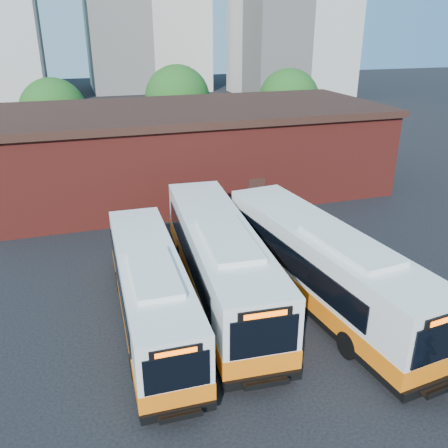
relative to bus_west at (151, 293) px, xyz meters
name	(u,v)px	position (x,y,z in m)	size (l,w,h in m)	color
ground	(309,336)	(6.05, -2.91, -1.50)	(220.00, 220.00, 0.00)	black
bus_west	(151,293)	(0.00, 0.00, 0.00)	(2.79, 12.22, 3.31)	white
bus_midwest	(219,263)	(3.43, 1.33, 0.21)	(3.77, 14.02, 3.78)	white
bus_mideast	(323,269)	(7.70, -0.69, 0.22)	(4.42, 14.14, 3.80)	white
depot_building	(192,149)	(6.05, 17.09, 1.75)	(28.60, 12.60, 6.40)	maroon
tree_west	(54,111)	(-3.95, 29.09, 3.14)	(6.00, 6.00, 7.65)	#382314
tree_mid	(177,98)	(8.05, 31.09, 3.58)	(6.56, 6.56, 8.36)	#382314
tree_east	(289,100)	(19.05, 28.09, 3.33)	(6.24, 6.24, 7.96)	#382314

